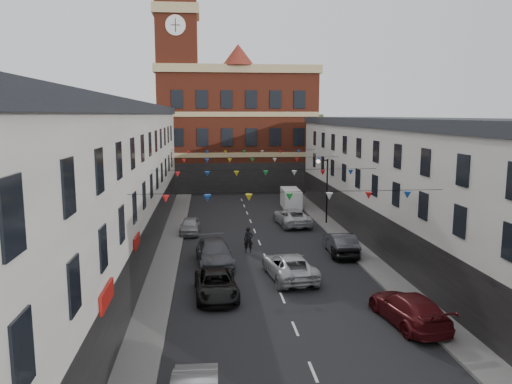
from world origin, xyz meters
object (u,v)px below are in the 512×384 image
object	(u,v)px
car_right_d	(342,244)
moving_car	(289,266)
car_left_e	(190,226)
car_right_f	(292,217)
white_van	(291,199)
street_lamp	(324,182)
pedestrian	(248,240)
car_right_e	(341,244)
car_right_c	(408,309)
car_left_d	(214,253)
car_left_c	(216,285)

from	to	relation	value
car_right_d	moving_car	world-z (taller)	car_right_d
car_left_e	car_right_f	distance (m)	9.41
car_right_d	white_van	world-z (taller)	white_van
street_lamp	pedestrian	bearing A→B (deg)	-131.16
car_left_e	car_right_e	world-z (taller)	car_right_e
white_van	moving_car	bearing A→B (deg)	-98.11
car_right_c	moving_car	size ratio (longest dim) A/B	0.95
car_left_d	car_right_c	bearing A→B (deg)	-53.56
car_right_c	white_van	size ratio (longest dim) A/B	1.14
car_right_e	white_van	world-z (taller)	white_van
moving_car	car_right_c	bearing A→B (deg)	116.27
street_lamp	car_left_c	world-z (taller)	street_lamp
car_left_e	car_right_c	distance (m)	22.40
car_right_e	car_left_e	bearing A→B (deg)	-32.88
car_right_e	car_right_c	bearing A→B (deg)	91.10
car_left_c	car_right_c	distance (m)	10.15
car_left_c	pedestrian	distance (m)	9.08
car_right_c	pedestrian	xyz separation A→B (m)	(-6.59, 13.22, 0.18)
moving_car	pedestrian	bearing A→B (deg)	-77.59
car_right_d	white_van	bearing A→B (deg)	-84.00
street_lamp	car_right_f	world-z (taller)	street_lamp
car_right_c	car_right_e	bearing A→B (deg)	-97.15
car_left_d	car_right_e	size ratio (longest dim) A/B	1.17
car_right_e	moving_car	world-z (taller)	car_right_e
car_left_c	car_right_c	size ratio (longest dim) A/B	0.94
car_left_e	car_right_c	size ratio (longest dim) A/B	0.76
car_right_d	car_right_f	distance (m)	10.13
car_right_d	white_van	xyz separation A→B (m)	(-0.60, 18.28, 0.23)
car_left_e	car_right_d	size ratio (longest dim) A/B	0.85
car_left_e	car_right_d	distance (m)	13.35
car_right_f	pedestrian	distance (m)	9.86
car_right_c	pedestrian	size ratio (longest dim) A/B	2.78
white_van	car_right_c	bearing A→B (deg)	-87.17
car_right_f	pedestrian	world-z (taller)	pedestrian
car_left_c	pedestrian	bearing A→B (deg)	71.12
street_lamp	car_left_c	size ratio (longest dim) A/B	1.22
street_lamp	car_right_e	distance (m)	10.36
car_left_e	car_left_c	bearing A→B (deg)	-80.47
street_lamp	car_right_c	size ratio (longest dim) A/B	1.14
car_right_d	car_right_f	bearing A→B (deg)	-75.07
car_right_c	moving_car	bearing A→B (deg)	-64.85
car_right_e	car_left_c	bearing A→B (deg)	41.08
car_left_d	car_left_e	size ratio (longest dim) A/B	1.40
car_left_d	car_right_c	xyz separation A→B (m)	(9.10, -10.42, -0.05)
car_right_d	car_right_f	world-z (taller)	car_right_d
car_right_c	white_van	distance (m)	30.23
car_left_d	car_right_d	size ratio (longest dim) A/B	1.20
car_left_e	moving_car	distance (m)	13.88
car_left_e	white_van	world-z (taller)	white_van
car_left_c	street_lamp	bearing A→B (deg)	57.01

